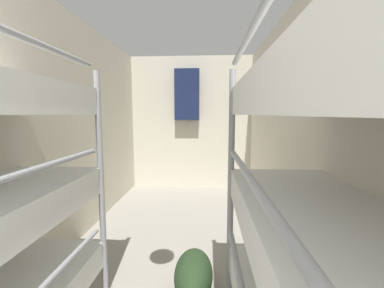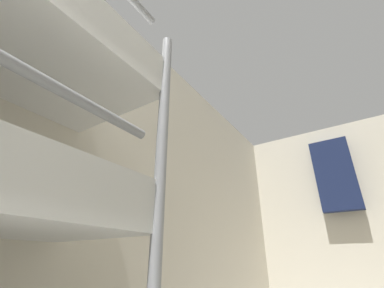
% 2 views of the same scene
% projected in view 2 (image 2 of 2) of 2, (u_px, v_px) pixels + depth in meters
% --- Properties ---
extents(wall_left, '(0.06, 5.36, 2.42)m').
position_uv_depth(wall_left, '(116.00, 176.00, 1.61)').
color(wall_left, beige).
rests_on(wall_left, ground_plane).
extents(wall_back, '(2.32, 0.06, 2.42)m').
position_uv_depth(wall_back, '(353.00, 217.00, 3.05)').
color(wall_back, beige).
rests_on(wall_back, ground_plane).
extents(hanging_coat, '(0.44, 0.12, 0.90)m').
position_uv_depth(hanging_coat, '(335.00, 174.00, 3.19)').
color(hanging_coat, '#192347').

